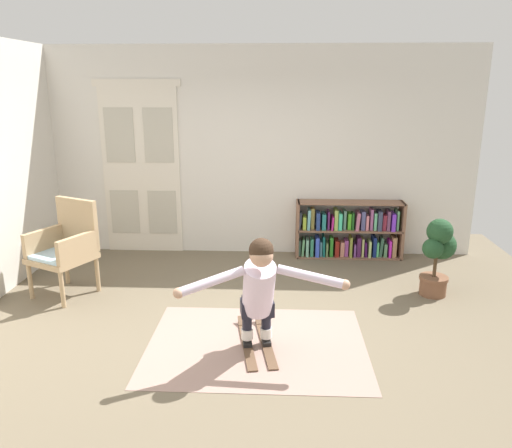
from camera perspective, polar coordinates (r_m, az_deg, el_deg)
The scene contains 9 objects.
ground_plane at distance 5.00m, azimuth -0.51°, elevation -12.66°, with size 7.20×7.20×0.00m, color brown.
back_wall at distance 7.06m, azimuth 0.64°, elevation 8.18°, with size 6.00×0.10×2.90m, color silver.
double_door at distance 7.30m, azimuth -13.02°, elevation 6.28°, with size 1.22×0.05×2.45m.
rug at distance 4.83m, azimuth 0.07°, elevation -13.67°, with size 2.05×1.56×0.01m, color gray.
bookshelf at distance 7.14m, azimuth 10.57°, elevation -0.91°, with size 1.50×0.30×0.81m.
wicker_chair at distance 6.15m, azimuth -20.93°, elevation -2.32°, with size 0.80×0.80×1.10m.
potted_plant at distance 6.08m, azimuth 20.14°, elevation -3.09°, with size 0.44×0.48×0.93m.
skis_pair at distance 4.85m, azimuth 0.02°, elevation -13.29°, with size 0.43×0.98×0.07m.
person_skier at distance 4.39m, azimuth 0.36°, elevation -7.19°, with size 1.47×0.71×1.08m.
Camera 1 is at (0.25, -4.39, 2.38)m, focal length 34.87 mm.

